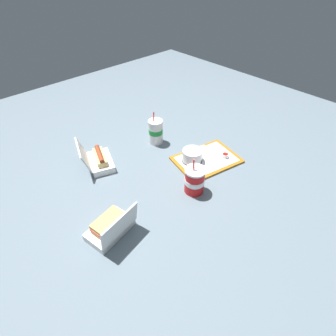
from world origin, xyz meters
TOP-DOWN VIEW (x-y plane):
  - ground_plane at (0.00, 0.00)m, footprint 3.20×3.20m
  - food_tray at (-0.26, 0.10)m, footprint 0.42×0.34m
  - cake_container at (-0.19, 0.05)m, footprint 0.12×0.12m
  - ketchup_cup at (-0.36, 0.17)m, footprint 0.04×0.04m
  - napkin_stack at (-0.30, 0.04)m, footprint 0.12×0.12m
  - plastic_fork at (-0.33, 0.20)m, footprint 0.10×0.06m
  - clamshell_hotdog_center at (0.22, -0.30)m, footprint 0.23×0.25m
  - clamshell_sandwich_left at (0.44, 0.15)m, footprint 0.23×0.19m
  - soda_cup_back at (-0.02, 0.22)m, footprint 0.11×0.11m
  - soda_cup_right at (-0.17, -0.25)m, footprint 0.09×0.09m

SIDE VIEW (x-z plane):
  - ground_plane at x=0.00m, z-range 0.00..0.00m
  - food_tray at x=-0.26m, z-range 0.00..0.01m
  - napkin_stack at x=-0.30m, z-range 0.01..0.02m
  - plastic_fork at x=-0.33m, z-range 0.01..0.02m
  - ketchup_cup at x=-0.36m, z-range 0.01..0.04m
  - clamshell_hotdog_center at x=0.22m, z-range -0.04..0.12m
  - clamshell_sandwich_left at x=0.44m, z-range -0.04..0.13m
  - cake_container at x=-0.19m, z-range 0.01..0.09m
  - soda_cup_back at x=-0.02m, z-range -0.03..0.18m
  - soda_cup_right at x=-0.17m, z-range -0.03..0.19m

